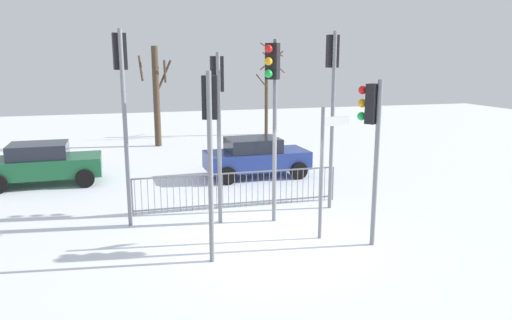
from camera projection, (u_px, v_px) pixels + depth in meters
name	position (u px, v px, depth m)	size (l,w,h in m)	color
ground_plane	(265.00, 241.00, 11.59)	(60.00, 60.00, 0.00)	white
traffic_light_rear_left	(273.00, 91.00, 12.18)	(0.46, 0.47, 4.82)	slate
traffic_light_mid_left	(217.00, 100.00, 12.37)	(0.32, 0.57, 4.50)	slate
traffic_light_foreground_right	(372.00, 125.00, 10.86)	(0.44, 0.49, 3.88)	slate
traffic_light_mid_right	(332.00, 81.00, 13.54)	(0.33, 0.57, 5.09)	slate
traffic_light_foreground_left	(122.00, 85.00, 12.04)	(0.35, 0.56, 5.06)	slate
traffic_light_rear_right	(210.00, 124.00, 9.95)	(0.37, 0.55, 4.09)	slate
direction_sign_post	(324.00, 166.00, 11.42)	(0.78, 0.20, 3.23)	slate
pedestrian_guard_railing	(238.00, 189.00, 14.11)	(6.14, 0.16, 1.07)	slate
car_blue_far	(256.00, 156.00, 17.81)	(3.85, 2.03, 1.47)	navy
car_green_mid	(43.00, 163.00, 16.67)	(3.83, 1.98, 1.47)	#195933
bare_tree_left	(267.00, 87.00, 27.49)	(1.67, 2.01, 5.22)	#473828
bare_tree_centre	(156.00, 94.00, 23.77)	(1.60, 1.58, 4.97)	#473828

